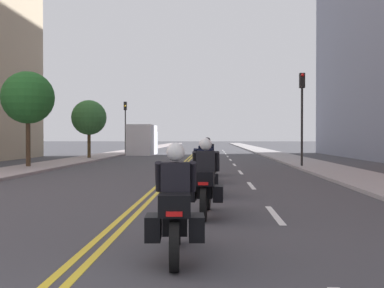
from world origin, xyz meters
The scene contains 16 objects.
ground_plane centered at (0.00, 48.00, 0.00)m, with size 264.00×264.00×0.00m, color #3F3F44.
sidewalk_left centered at (-7.60, 48.00, 0.06)m, with size 2.82×144.00×0.12m, color #9D9192.
sidewalk_right centered at (7.60, 48.00, 0.06)m, with size 2.82×144.00×0.12m, color gray.
centreline_yellow_inner centered at (-0.12, 48.00, 0.00)m, with size 0.12×132.00×0.01m, color yellow.
centreline_yellow_outer centered at (0.12, 48.00, 0.00)m, with size 0.12×132.00×0.01m, color yellow.
lane_dashes_white centered at (3.09, 29.00, 0.00)m, with size 0.14×56.40×0.01m.
motorcycle_0 centered at (1.25, 4.34, 0.65)m, with size 0.78×2.09×1.59m.
motorcycle_1 centered at (1.61, 7.80, 0.67)m, with size 0.78×2.15×1.64m.
motorcycle_2 centered at (1.52, 11.28, 0.64)m, with size 0.78×2.27×1.60m.
motorcycle_3 centered at (1.53, 14.97, 0.66)m, with size 0.77×2.14×1.63m.
motorcycle_4 centered at (1.56, 18.13, 0.67)m, with size 0.78×2.18×1.66m.
traffic_light_near centered at (6.59, 23.24, 3.51)m, with size 0.28×0.38×5.11m.
traffic_light_far centered at (-6.59, 42.37, 3.47)m, with size 0.28×0.38×5.06m.
street_tree_0 centered at (-7.43, 32.32, 3.11)m, with size 2.60×2.60×4.43m.
street_tree_1 centered at (-7.99, 22.22, 3.74)m, with size 2.77×2.77×5.14m.
parked_truck centered at (-4.79, 41.93, 1.27)m, with size 2.20×6.50×2.80m.
Camera 1 is at (1.75, -1.97, 1.67)m, focal length 43.46 mm.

